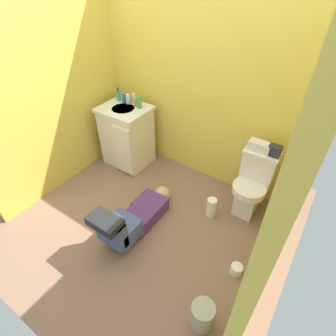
{
  "coord_description": "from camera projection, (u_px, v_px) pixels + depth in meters",
  "views": [
    {
      "loc": [
        1.3,
        -1.57,
        2.34
      ],
      "look_at": [
        0.01,
        0.35,
        0.45
      ],
      "focal_mm": 28.74,
      "sensor_mm": 36.0,
      "label": 1
    }
  ],
  "objects": [
    {
      "name": "bottle_amber",
      "position": [
        136.0,
        102.0,
        3.31
      ],
      "size": [
        0.06,
        0.06,
        0.12
      ],
      "primitive_type": "cylinder",
      "color": "gold",
      "rests_on": "vanity_cabinet"
    },
    {
      "name": "bottle_green",
      "position": [
        139.0,
        102.0,
        3.26
      ],
      "size": [
        0.05,
        0.05,
        0.15
      ],
      "primitive_type": "cylinder",
      "color": "#459D4B",
      "rests_on": "vanity_cabinet"
    },
    {
      "name": "bottle_clear",
      "position": [
        134.0,
        99.0,
        3.36
      ],
      "size": [
        0.05,
        0.05,
        0.14
      ],
      "primitive_type": "cylinder",
      "color": "silver",
      "rests_on": "vanity_cabinet"
    },
    {
      "name": "ground_plane",
      "position": [
        150.0,
        215.0,
        3.07
      ],
      "size": [
        2.99,
        2.97,
        0.04
      ],
      "primitive_type": "cube",
      "color": "#83614F"
    },
    {
      "name": "bottle_blue",
      "position": [
        124.0,
        98.0,
        3.38
      ],
      "size": [
        0.05,
        0.05,
        0.13
      ],
      "primitive_type": "cylinder",
      "color": "#3B6DB8",
      "rests_on": "vanity_cabinet"
    },
    {
      "name": "toiletry_bag",
      "position": [
        275.0,
        151.0,
        2.63
      ],
      "size": [
        0.12,
        0.09,
        0.11
      ],
      "primitive_type": "cube",
      "color": "#26262D",
      "rests_on": "toilet"
    },
    {
      "name": "trash_can",
      "position": [
        202.0,
        315.0,
        2.09
      ],
      "size": [
        0.19,
        0.19,
        0.26
      ],
      "primitive_type": "cylinder",
      "color": "#999C85",
      "rests_on": "ground_plane"
    },
    {
      "name": "toilet",
      "position": [
        252.0,
        185.0,
        2.9
      ],
      "size": [
        0.36,
        0.46,
        0.75
      ],
      "color": "silver",
      "rests_on": "ground_plane"
    },
    {
      "name": "bottle_white",
      "position": [
        128.0,
        99.0,
        3.36
      ],
      "size": [
        0.05,
        0.05,
        0.12
      ],
      "primitive_type": "cylinder",
      "color": "white",
      "rests_on": "vanity_cabinet"
    },
    {
      "name": "vanity_cabinet",
      "position": [
        127.0,
        136.0,
        3.57
      ],
      "size": [
        0.6,
        0.53,
        0.82
      ],
      "color": "silver",
      "rests_on": "ground_plane"
    },
    {
      "name": "wall_right",
      "position": [
        301.0,
        176.0,
        1.74
      ],
      "size": [
        0.08,
        1.97,
        2.4
      ],
      "primitive_type": "cube",
      "color": "#DFC247",
      "rests_on": "ground_plane"
    },
    {
      "name": "toilet_paper_roll",
      "position": [
        236.0,
        269.0,
        2.48
      ],
      "size": [
        0.11,
        0.11,
        0.1
      ],
      "primitive_type": "cylinder",
      "color": "white",
      "rests_on": "ground_plane"
    },
    {
      "name": "faucet",
      "position": [
        131.0,
        100.0,
        3.38
      ],
      "size": [
        0.02,
        0.02,
        0.1
      ],
      "primitive_type": "cylinder",
      "color": "silver",
      "rests_on": "vanity_cabinet"
    },
    {
      "name": "wall_left",
      "position": [
        48.0,
        87.0,
        2.85
      ],
      "size": [
        0.08,
        1.97,
        2.4
      ],
      "primitive_type": "cube",
      "color": "#DFC247",
      "rests_on": "ground_plane"
    },
    {
      "name": "paper_towel_roll",
      "position": [
        211.0,
        207.0,
        2.98
      ],
      "size": [
        0.11,
        0.11,
        0.23
      ],
      "primitive_type": "cylinder",
      "color": "white",
      "rests_on": "ground_plane"
    },
    {
      "name": "soap_dispenser",
      "position": [
        119.0,
        95.0,
        3.43
      ],
      "size": [
        0.06,
        0.06,
        0.17
      ],
      "color": "#4A935F",
      "rests_on": "vanity_cabinet"
    },
    {
      "name": "tissue_box",
      "position": [
        259.0,
        146.0,
        2.7
      ],
      "size": [
        0.22,
        0.11,
        0.1
      ],
      "primitive_type": "cube",
      "color": "silver",
      "rests_on": "toilet"
    },
    {
      "name": "wall_back",
      "position": [
        201.0,
        83.0,
        2.95
      ],
      "size": [
        2.65,
        0.08,
        2.4
      ],
      "primitive_type": "cube",
      "color": "#DFC247",
      "rests_on": "ground_plane"
    },
    {
      "name": "person_plumber",
      "position": [
        134.0,
        217.0,
        2.79
      ],
      "size": [
        0.39,
        1.06,
        0.52
      ],
      "color": "#512D6B",
      "rests_on": "ground_plane"
    }
  ]
}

